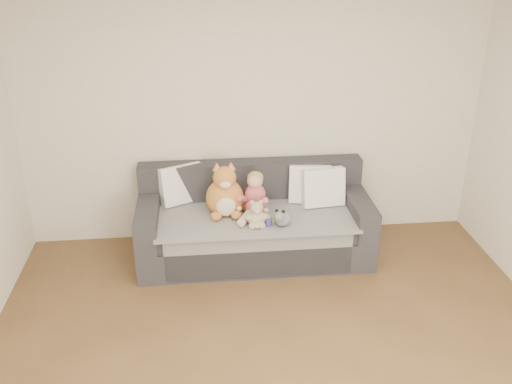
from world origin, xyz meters
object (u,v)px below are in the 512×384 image
Objects in this scene: teddy_bear at (257,216)px; sippy_cup at (268,220)px; sofa at (254,225)px; plush_cat at (225,195)px; toddler at (255,197)px.

sippy_cup is (0.11, 0.00, -0.05)m from teddy_bear.
sofa is at bearing 87.18° from teddy_bear.
sippy_cup is at bearing -37.95° from plush_cat.
teddy_bear is (-0.01, -0.33, 0.27)m from sofa.
toddler reaches higher than sippy_cup.
toddler is (-0.00, -0.10, 0.34)m from sofa.
sofa is 0.41m from sippy_cup.
sofa is 0.42m from teddy_bear.
teddy_bear is 2.32× the size of sippy_cup.
teddy_bear is (-0.00, -0.23, -0.07)m from toddler.
sippy_cup is at bearing -73.21° from sofa.
sippy_cup is (0.37, -0.28, -0.14)m from plush_cat.
toddler reaches higher than teddy_bear.
sofa is 0.36m from toddler.
plush_cat reaches higher than sofa.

